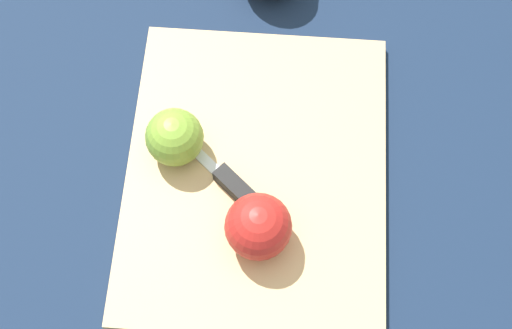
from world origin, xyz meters
The scene contains 5 objects.
ground_plane centered at (0.00, 0.00, 0.00)m, with size 4.00×4.00×0.00m, color #14233D.
cutting_board centered at (0.00, 0.00, 0.01)m, with size 0.42×0.35×0.02m.
apple_half_left centered at (-0.08, -0.02, 0.05)m, with size 0.07×0.07×0.07m.
apple_half_right centered at (0.01, 0.09, 0.05)m, with size 0.07×0.07×0.07m.
knife centered at (-0.03, 0.02, 0.02)m, with size 0.10×0.15×0.02m.
Camera 1 is at (-0.31, -0.07, 0.76)m, focal length 50.00 mm.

